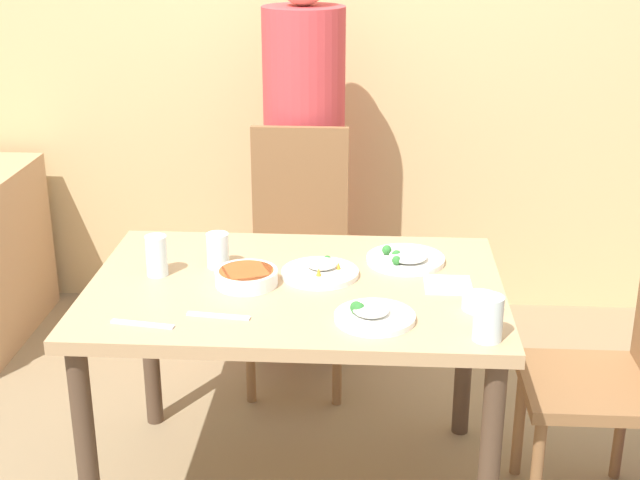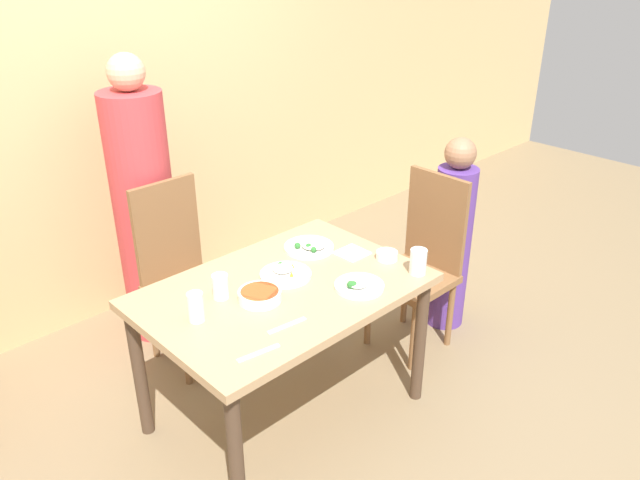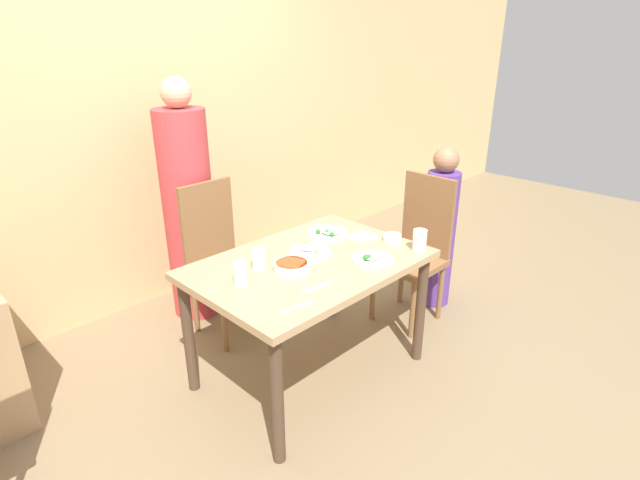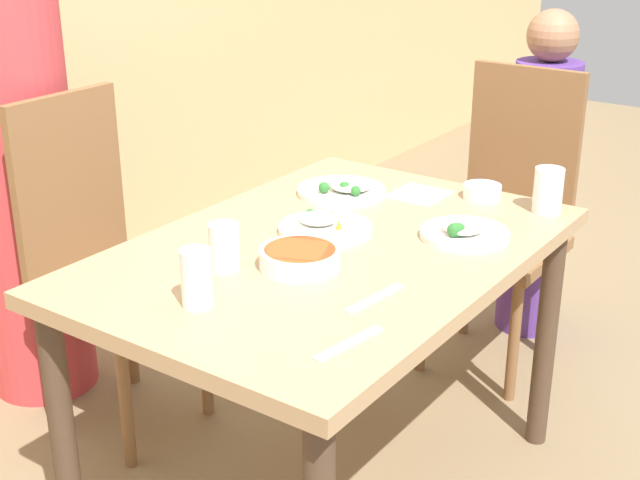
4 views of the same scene
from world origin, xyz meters
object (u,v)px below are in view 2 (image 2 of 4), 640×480
at_px(person_adult, 145,214).
at_px(bowl_curry, 260,295).
at_px(chair_child_spot, 422,260).
at_px(person_child, 451,240).
at_px(glass_water_tall, 220,286).
at_px(plate_rice_adult, 310,247).
at_px(chair_adult_spot, 181,270).

height_order(person_adult, bowl_curry, person_adult).
height_order(chair_child_spot, person_child, person_child).
xyz_separation_m(bowl_curry, glass_water_tall, (-0.11, 0.13, 0.03)).
xyz_separation_m(chair_child_spot, glass_water_tall, (-1.22, 0.16, 0.26)).
relative_size(person_adult, glass_water_tall, 14.67).
bearing_deg(bowl_curry, person_adult, 85.60).
height_order(person_child, plate_rice_adult, person_child).
distance_m(person_adult, bowl_curry, 1.13).
bearing_deg(chair_adult_spot, glass_water_tall, -106.39).
distance_m(person_child, bowl_curry, 1.41).
height_order(bowl_curry, glass_water_tall, glass_water_tall).
relative_size(chair_child_spot, glass_water_tall, 9.05).
distance_m(chair_child_spot, bowl_curry, 1.14).
relative_size(person_adult, bowl_curry, 8.65).
relative_size(chair_child_spot, person_child, 0.86).
bearing_deg(person_child, bowl_curry, 179.01).
relative_size(chair_adult_spot, glass_water_tall, 9.05).
height_order(person_adult, person_child, person_adult).
xyz_separation_m(chair_child_spot, person_child, (0.28, 0.00, 0.03)).
bearing_deg(person_child, chair_child_spot, -180.00).
height_order(chair_adult_spot, chair_child_spot, same).
distance_m(bowl_curry, glass_water_tall, 0.17).
height_order(chair_child_spot, glass_water_tall, chair_child_spot).
bearing_deg(glass_water_tall, chair_child_spot, -7.34).
distance_m(person_adult, person_child, 1.75).
height_order(chair_child_spot, plate_rice_adult, chair_child_spot).
distance_m(chair_adult_spot, chair_child_spot, 1.32).
distance_m(person_child, plate_rice_adult, 0.96).
relative_size(bowl_curry, glass_water_tall, 1.70).
bearing_deg(plate_rice_adult, bowl_curry, -157.36).
bearing_deg(plate_rice_adult, person_child, -13.87).
bearing_deg(chair_child_spot, plate_rice_adult, -109.51).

